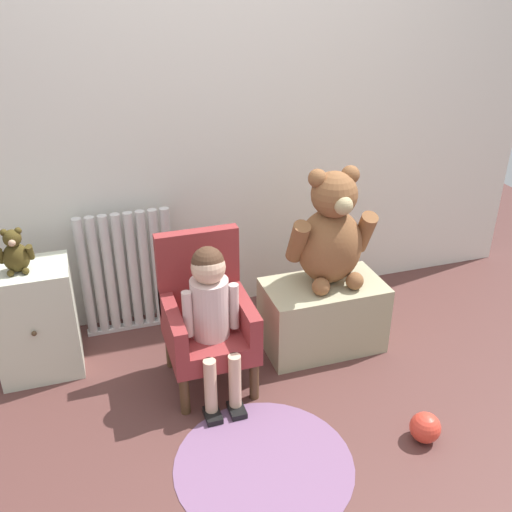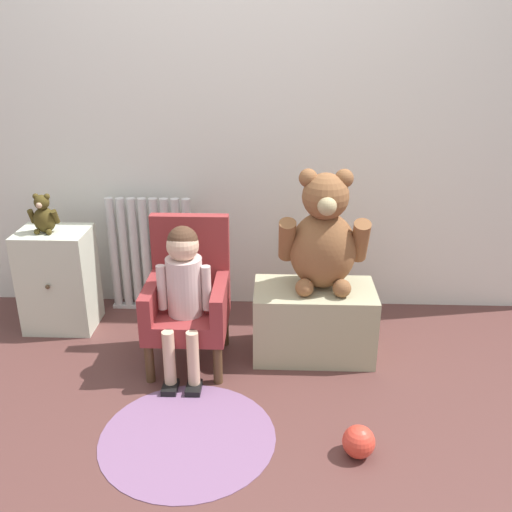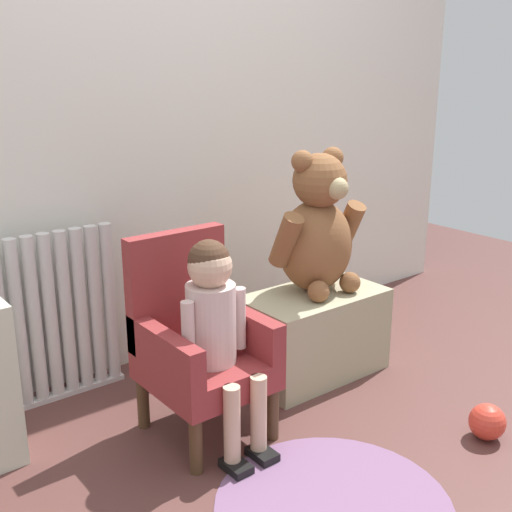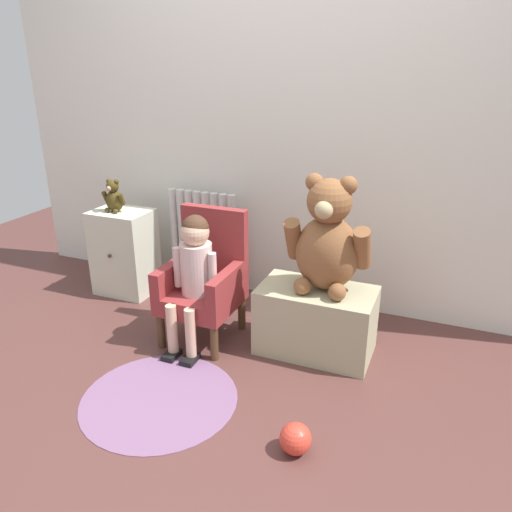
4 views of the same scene
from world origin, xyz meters
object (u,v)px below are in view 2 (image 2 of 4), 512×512
object	(u,v)px
radiator	(151,255)
toy_ball	(359,442)
low_bench	(314,321)
small_teddy_bear	(44,216)
child_armchair	(189,296)
floor_rug	(188,437)
large_teddy_bear	(324,237)
child_figure	(184,281)
small_dresser	(59,279)

from	to	relation	value
radiator	toy_ball	bearing A→B (deg)	-49.26
low_bench	toy_ball	distance (m)	0.78
low_bench	small_teddy_bear	distance (m)	1.50
child_armchair	small_teddy_bear	bearing A→B (deg)	160.57
low_bench	floor_rug	xyz separation A→B (m)	(-0.55, -0.68, -0.18)
large_teddy_bear	floor_rug	xyz separation A→B (m)	(-0.58, -0.71, -0.62)
low_bench	floor_rug	size ratio (longest dim) A/B	0.83
child_armchair	child_figure	world-z (taller)	child_figure
small_dresser	toy_ball	distance (m)	1.83
small_teddy_bear	floor_rug	world-z (taller)	small_teddy_bear
small_dresser	large_teddy_bear	bearing A→B (deg)	-8.46
small_teddy_bear	radiator	bearing A→B (deg)	27.39
small_teddy_bear	floor_rug	bearing A→B (deg)	-46.35
floor_rug	small_dresser	bearing A→B (deg)	132.24
child_armchair	floor_rug	world-z (taller)	child_armchair
large_teddy_bear	small_teddy_bear	distance (m)	1.45
child_figure	small_teddy_bear	size ratio (longest dim) A/B	3.49
toy_ball	child_figure	bearing A→B (deg)	142.50
child_figure	toy_ball	size ratio (longest dim) A/B	5.63
floor_rug	child_figure	bearing A→B (deg)	98.31
small_dresser	child_armchair	xyz separation A→B (m)	(0.76, -0.30, 0.06)
child_armchair	child_figure	bearing A→B (deg)	-90.00
radiator	floor_rug	size ratio (longest dim) A/B	0.93
small_dresser	low_bench	bearing A→B (deg)	-9.80
child_armchair	low_bench	distance (m)	0.64
small_dresser	low_bench	world-z (taller)	small_dresser
low_bench	radiator	bearing A→B (deg)	152.85
child_armchair	child_figure	distance (m)	0.18
floor_rug	toy_ball	size ratio (longest dim) A/B	5.60
small_dresser	small_teddy_bear	bearing A→B (deg)	-138.34
radiator	floor_rug	distance (m)	1.26
low_bench	large_teddy_bear	world-z (taller)	large_teddy_bear
small_dresser	small_teddy_bear	size ratio (longest dim) A/B	2.69
child_armchair	floor_rug	size ratio (longest dim) A/B	0.99
large_teddy_bear	floor_rug	bearing A→B (deg)	-129.26
low_bench	floor_rug	distance (m)	0.89
radiator	large_teddy_bear	world-z (taller)	large_teddy_bear
radiator	low_bench	xyz separation A→B (m)	(0.92, -0.47, -0.16)
child_figure	low_bench	bearing A→B (deg)	15.54
small_teddy_bear	floor_rug	xyz separation A→B (m)	(0.86, -0.90, -0.65)
small_dresser	toy_ball	size ratio (longest dim) A/B	4.34
large_teddy_bear	child_figure	bearing A→B (deg)	-162.90
small_teddy_bear	small_dresser	bearing A→B (deg)	41.66
child_armchair	small_teddy_bear	size ratio (longest dim) A/B	3.42
child_armchair	radiator	bearing A→B (deg)	119.27
large_teddy_bear	small_teddy_bear	world-z (taller)	large_teddy_bear
floor_rug	toy_ball	world-z (taller)	toy_ball
low_bench	floor_rug	bearing A→B (deg)	-128.78
floor_rug	large_teddy_bear	bearing A→B (deg)	50.74
child_armchair	floor_rug	xyz separation A→B (m)	(0.07, -0.62, -0.34)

